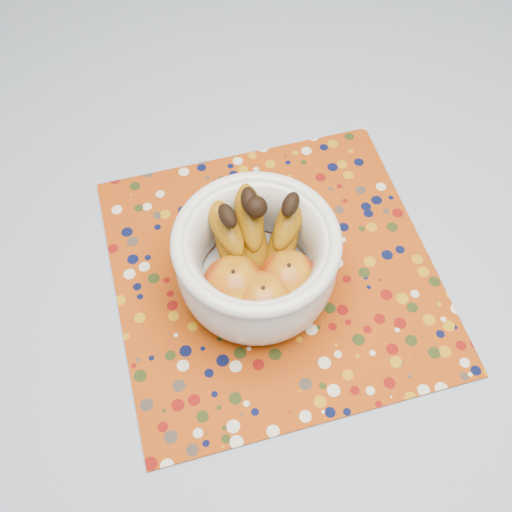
% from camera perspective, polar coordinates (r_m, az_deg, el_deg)
% --- Properties ---
extents(table, '(1.20, 1.20, 0.75)m').
position_cam_1_polar(table, '(0.95, 5.23, -2.46)').
color(table, brown).
rests_on(table, ground).
extents(tablecloth, '(1.32, 1.32, 0.01)m').
position_cam_1_polar(tablecloth, '(0.88, 5.65, 0.09)').
color(tablecloth, slate).
rests_on(tablecloth, table).
extents(placemat, '(0.52, 0.52, 0.00)m').
position_cam_1_polar(placemat, '(0.85, 1.74, -1.53)').
color(placemat, '#983608').
rests_on(placemat, tablecloth).
extents(fruit_bowl, '(0.22, 0.22, 0.15)m').
position_cam_1_polar(fruit_bowl, '(0.78, 0.11, -0.07)').
color(fruit_bowl, silver).
rests_on(fruit_bowl, placemat).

